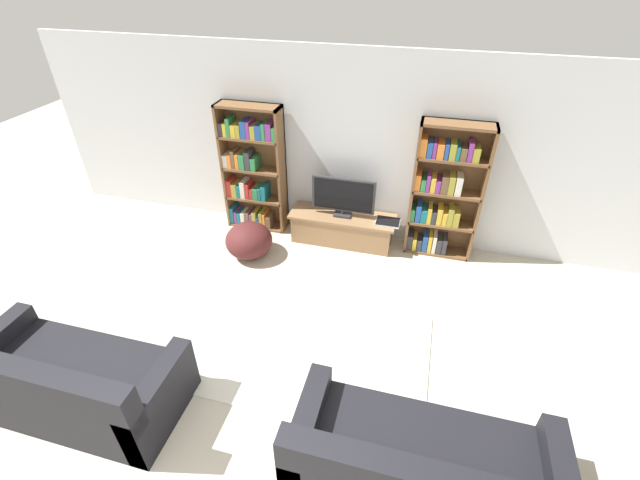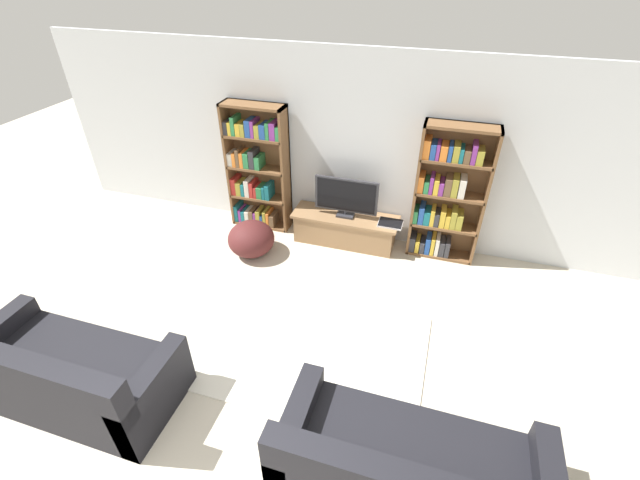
{
  "view_description": "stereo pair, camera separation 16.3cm",
  "coord_description": "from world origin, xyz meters",
  "px_view_note": "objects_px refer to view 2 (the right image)",
  "views": [
    {
      "loc": [
        1.09,
        -1.1,
        3.57
      ],
      "look_at": [
        0.02,
        2.89,
        0.7
      ],
      "focal_mm": 24.0,
      "sensor_mm": 36.0,
      "label": 1
    },
    {
      "loc": [
        1.25,
        -1.05,
        3.57
      ],
      "look_at": [
        0.02,
        2.89,
        0.7
      ],
      "focal_mm": 24.0,
      "sensor_mm": 36.0,
      "label": 2
    }
  ],
  "objects_px": {
    "bookshelf_left": "(257,169)",
    "tv_stand": "(345,229)",
    "laptop": "(390,223)",
    "bookshelf_right": "(446,196)",
    "beanbag_ottoman": "(251,239)",
    "couch_left_sectional": "(70,375)",
    "television": "(346,197)",
    "couch_right_sofa": "(410,474)"
  },
  "relations": [
    {
      "from": "bookshelf_left",
      "to": "tv_stand",
      "type": "height_order",
      "value": "bookshelf_left"
    },
    {
      "from": "television",
      "to": "laptop",
      "type": "bearing_deg",
      "value": -2.41
    },
    {
      "from": "couch_right_sofa",
      "to": "beanbag_ottoman",
      "type": "xyz_separation_m",
      "value": [
        -2.5,
        2.57,
        -0.05
      ]
    },
    {
      "from": "bookshelf_right",
      "to": "couch_right_sofa",
      "type": "distance_m",
      "value": 3.4
    },
    {
      "from": "television",
      "to": "couch_left_sectional",
      "type": "relative_size",
      "value": 0.45
    },
    {
      "from": "bookshelf_left",
      "to": "beanbag_ottoman",
      "type": "relative_size",
      "value": 2.9
    },
    {
      "from": "couch_right_sofa",
      "to": "couch_left_sectional",
      "type": "bearing_deg",
      "value": -179.38
    },
    {
      "from": "beanbag_ottoman",
      "to": "television",
      "type": "bearing_deg",
      "value": 29.4
    },
    {
      "from": "bookshelf_right",
      "to": "laptop",
      "type": "relative_size",
      "value": 5.64
    },
    {
      "from": "bookshelf_right",
      "to": "beanbag_ottoman",
      "type": "height_order",
      "value": "bookshelf_right"
    },
    {
      "from": "tv_stand",
      "to": "television",
      "type": "distance_m",
      "value": 0.52
    },
    {
      "from": "bookshelf_right",
      "to": "laptop",
      "type": "bearing_deg",
      "value": -166.97
    },
    {
      "from": "tv_stand",
      "to": "television",
      "type": "xyz_separation_m",
      "value": [
        -0.0,
        -0.0,
        0.52
      ]
    },
    {
      "from": "bookshelf_left",
      "to": "couch_right_sofa",
      "type": "bearing_deg",
      "value": -51.04
    },
    {
      "from": "television",
      "to": "beanbag_ottoman",
      "type": "bearing_deg",
      "value": -150.6
    },
    {
      "from": "bookshelf_left",
      "to": "bookshelf_right",
      "type": "bearing_deg",
      "value": 0.01
    },
    {
      "from": "couch_left_sectional",
      "to": "couch_right_sofa",
      "type": "height_order",
      "value": "couch_left_sectional"
    },
    {
      "from": "laptop",
      "to": "couch_left_sectional",
      "type": "xyz_separation_m",
      "value": [
        -2.42,
        -3.23,
        -0.15
      ]
    },
    {
      "from": "laptop",
      "to": "bookshelf_left",
      "type": "bearing_deg",
      "value": 175.71
    },
    {
      "from": "tv_stand",
      "to": "couch_right_sofa",
      "type": "relative_size",
      "value": 0.74
    },
    {
      "from": "tv_stand",
      "to": "laptop",
      "type": "distance_m",
      "value": 0.68
    },
    {
      "from": "bookshelf_right",
      "to": "tv_stand",
      "type": "bearing_deg",
      "value": -174.67
    },
    {
      "from": "bookshelf_right",
      "to": "tv_stand",
      "type": "height_order",
      "value": "bookshelf_right"
    },
    {
      "from": "television",
      "to": "beanbag_ottoman",
      "type": "height_order",
      "value": "television"
    },
    {
      "from": "couch_right_sofa",
      "to": "beanbag_ottoman",
      "type": "height_order",
      "value": "couch_right_sofa"
    },
    {
      "from": "beanbag_ottoman",
      "to": "couch_right_sofa",
      "type": "bearing_deg",
      "value": -45.82
    },
    {
      "from": "couch_left_sectional",
      "to": "couch_right_sofa",
      "type": "bearing_deg",
      "value": 0.62
    },
    {
      "from": "couch_left_sectional",
      "to": "television",
      "type": "bearing_deg",
      "value": 61.35
    },
    {
      "from": "laptop",
      "to": "couch_left_sectional",
      "type": "height_order",
      "value": "couch_left_sectional"
    },
    {
      "from": "tv_stand",
      "to": "bookshelf_left",
      "type": "bearing_deg",
      "value": 174.99
    },
    {
      "from": "bookshelf_right",
      "to": "beanbag_ottoman",
      "type": "xyz_separation_m",
      "value": [
        -2.45,
        -0.78,
        -0.66
      ]
    },
    {
      "from": "bookshelf_right",
      "to": "couch_left_sectional",
      "type": "relative_size",
      "value": 0.95
    },
    {
      "from": "television",
      "to": "laptop",
      "type": "height_order",
      "value": "television"
    },
    {
      "from": "bookshelf_left",
      "to": "couch_left_sectional",
      "type": "height_order",
      "value": "bookshelf_left"
    },
    {
      "from": "couch_left_sectional",
      "to": "couch_right_sofa",
      "type": "distance_m",
      "value": 3.12
    },
    {
      "from": "bookshelf_right",
      "to": "bookshelf_left",
      "type": "bearing_deg",
      "value": -179.99
    },
    {
      "from": "couch_right_sofa",
      "to": "tv_stand",
      "type": "bearing_deg",
      "value": 112.52
    },
    {
      "from": "bookshelf_right",
      "to": "couch_left_sectional",
      "type": "bearing_deg",
      "value": -132.25
    },
    {
      "from": "laptop",
      "to": "couch_left_sectional",
      "type": "relative_size",
      "value": 0.17
    },
    {
      "from": "tv_stand",
      "to": "couch_left_sectional",
      "type": "bearing_deg",
      "value": -118.62
    },
    {
      "from": "bookshelf_left",
      "to": "couch_left_sectional",
      "type": "bearing_deg",
      "value": -96.93
    },
    {
      "from": "bookshelf_right",
      "to": "couch_left_sectional",
      "type": "xyz_separation_m",
      "value": [
        -3.07,
        -3.38,
        -0.6
      ]
    }
  ]
}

